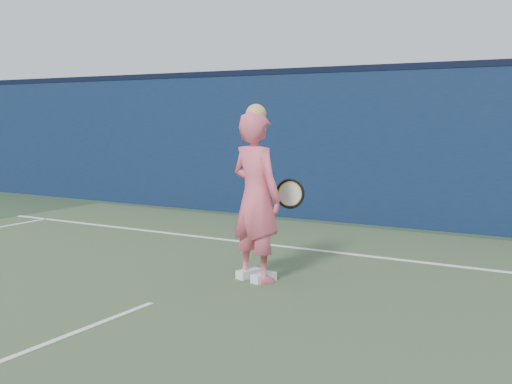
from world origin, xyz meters
The scene contains 6 objects.
ground centered at (0.00, 0.00, 0.00)m, with size 80.00×80.00×0.00m, color #2E442A.
backstop_wall centered at (0.00, 6.50, 1.25)m, with size 24.00×0.40×2.50m, color #0D1C3C.
wall_cap centered at (0.00, 6.50, 2.55)m, with size 24.00×0.42×0.10m, color black.
player centered at (0.41, 2.28, 0.92)m, with size 0.76×0.61×1.91m.
racket centered at (0.56, 2.72, 0.91)m, with size 0.63×0.15×0.34m.
court_lines centered at (0.00, -0.33, 0.01)m, with size 11.00×12.04×0.01m.
Camera 1 is at (3.85, -3.62, 1.78)m, focal length 45.00 mm.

